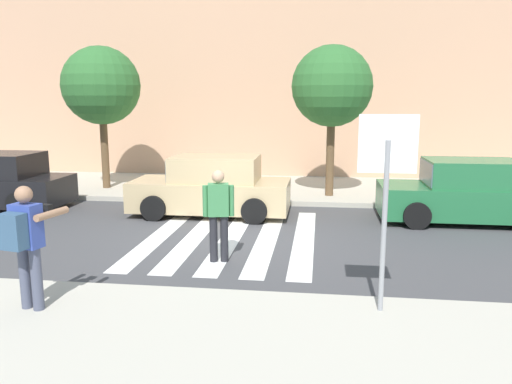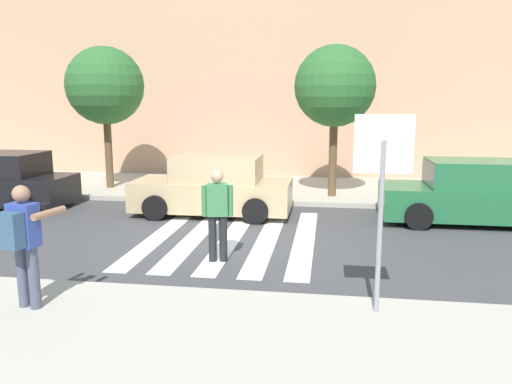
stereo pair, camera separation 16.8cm
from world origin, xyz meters
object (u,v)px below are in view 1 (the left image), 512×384
Objects in this scene: stop_sign at (387,170)px; street_tree_west at (101,86)px; pedestrian_crossing at (219,211)px; parked_car_green at (467,193)px; photographer_with_backpack at (26,237)px; parked_car_tan at (212,187)px; street_tree_center at (332,87)px.

street_tree_west reaches higher than stop_sign.
pedestrian_crossing reaches higher than parked_car_green.
photographer_with_backpack is 10.08m from street_tree_west.
parked_car_tan is 6.38m from parked_car_green.
stop_sign is 0.60× the size of street_tree_center.
parked_car_tan is at bearing 80.38° from photographer_with_backpack.
street_tree_center reaches higher than pedestrian_crossing.
street_tree_center is (7.24, -0.42, -0.05)m from street_tree_west.
parked_car_tan is (1.11, 6.57, -0.44)m from photographer_with_backpack.
street_tree_center is (4.20, 8.93, 2.19)m from photographer_with_backpack.
street_tree_center is at bearing 93.97° from stop_sign.
pedestrian_crossing is at bearing -145.09° from parked_car_green.
street_tree_center is (3.08, 2.36, 2.63)m from parked_car_tan.
parked_car_green is (6.38, -0.00, 0.00)m from parked_car_tan.
stop_sign is 0.65× the size of parked_car_green.
pedestrian_crossing is 3.91m from parked_car_tan.
parked_car_green is 0.93× the size of street_tree_center.
street_tree_west is at bearing 165.20° from parked_car_green.
photographer_with_backpack is 0.42× the size of parked_car_tan.
photographer_with_backpack reaches higher than parked_car_tan.
photographer_with_backpack reaches higher than parked_car_green.
stop_sign is at bearing -114.53° from parked_car_green.
photographer_with_backpack is at bearing -172.81° from stop_sign.
street_tree_west reaches higher than parked_car_tan.
stop_sign is 11.80m from street_tree_west.
stop_sign reaches higher than pedestrian_crossing.
street_tree_west is (-7.81, 8.75, 1.32)m from stop_sign.
pedestrian_crossing is at bearing -75.84° from parked_car_tan.
parked_car_green is 11.22m from street_tree_west.
parked_car_green is at bearing 41.22° from photographer_with_backpack.
parked_car_green is 0.91× the size of street_tree_west.
parked_car_green is at bearing -35.59° from street_tree_center.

